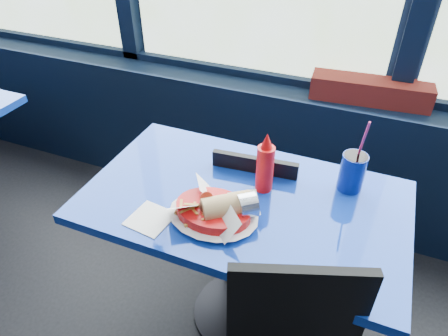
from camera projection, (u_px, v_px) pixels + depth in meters
window_sill at (245, 142)px, 2.45m from camera, size 5.00×0.26×0.80m
near_table at (242, 232)px, 1.61m from camera, size 1.20×0.70×0.75m
chair_near_back at (261, 206)px, 1.87m from camera, size 0.40×0.41×0.82m
planter_box at (370, 90)px, 1.99m from camera, size 0.59×0.19×0.12m
food_basket at (215, 210)px, 1.39m from camera, size 0.33×0.33×0.11m
ketchup_bottle at (265, 165)px, 1.48m from camera, size 0.07×0.07×0.25m
soda_cup at (352, 171)px, 1.50m from camera, size 0.09×0.09×0.32m
napkin at (150, 219)px, 1.41m from camera, size 0.16×0.16×0.00m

